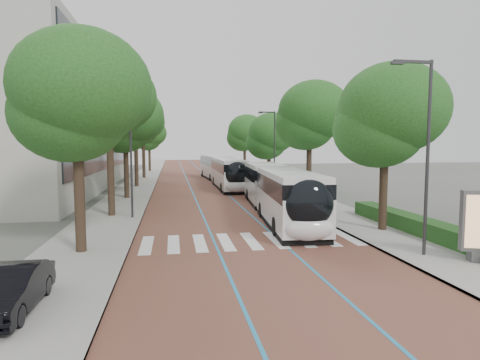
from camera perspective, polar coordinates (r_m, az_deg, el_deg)
The scene contains 21 objects.
ground at distance 18.89m, azimuth 1.57°, elevation -9.42°, with size 160.00×160.00×0.00m, color #51544C.
road at distance 58.24m, azimuth -6.10°, elevation 0.35°, with size 11.00×140.00×0.02m, color brown.
sidewalk_left at distance 58.26m, azimuth -13.48°, elevation 0.29°, with size 4.00×140.00×0.12m, color gray.
sidewalk_right at distance 59.17m, azimuth 1.17°, elevation 0.50°, with size 4.00×140.00×0.12m, color gray.
kerb_left at distance 58.16m, azimuth -11.61°, elevation 0.32°, with size 0.20×140.00×0.14m, color gray.
kerb_right at distance 58.85m, azimuth -0.65°, elevation 0.47°, with size 0.20×140.00×0.14m, color gray.
zebra_crossing at distance 19.87m, azimuth 1.57°, elevation -8.62°, with size 10.55×3.60×0.01m.
lane_line_left at distance 58.17m, azimuth -7.67°, elevation 0.34°, with size 0.12×126.00×0.01m, color teal.
lane_line_right at distance 58.36m, azimuth -4.53°, elevation 0.38°, with size 0.12×126.00×0.01m, color teal.
office_building at distance 48.67m, azimuth -28.94°, elevation 7.09°, with size 18.11×40.00×14.00m.
hedge at distance 22.36m, azimuth 25.25°, elevation -6.27°, with size 1.20×14.00×0.80m, color #1A4618.
streetlight_near at distance 18.08m, azimuth 24.73°, elevation 4.91°, with size 1.82×0.20×8.00m.
streetlight_far at distance 41.22m, azimuth 4.68°, elevation 5.14°, with size 1.82×0.20×8.00m.
lamp_post_left at distance 26.07m, azimuth -15.25°, elevation 3.54°, with size 0.14×0.14×8.00m, color #302F32.
trees_left at distance 42.63m, azimuth -15.06°, elevation 7.62°, with size 6.02×60.64×9.58m.
trees_right at distance 41.80m, azimuth 6.05°, elevation 7.03°, with size 5.91×47.82×9.40m.
lead_bus at distance 26.88m, azimuth 5.28°, elevation -1.59°, with size 4.02×18.54×3.20m.
bus_queued_0 at distance 42.72m, azimuth -1.56°, elevation 0.86°, with size 2.56×12.40×3.20m.
bus_queued_1 at distance 55.43m, azimuth -3.51°, elevation 1.81°, with size 3.25×12.52×3.20m.
ad_panel at distance 18.38m, azimuth 30.86°, elevation -5.45°, with size 1.40×0.77×2.81m.
parked_car at distance 13.04m, azimuth -29.82°, elevation -13.38°, with size 1.31×3.77×1.24m, color black.
Camera 1 is at (-3.56, -17.94, 4.70)m, focal length 30.00 mm.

